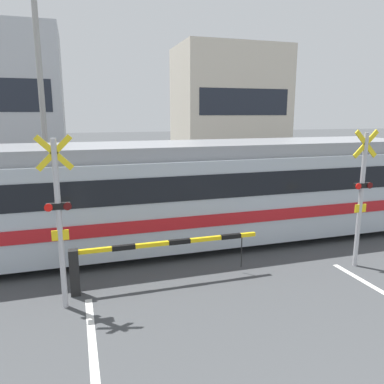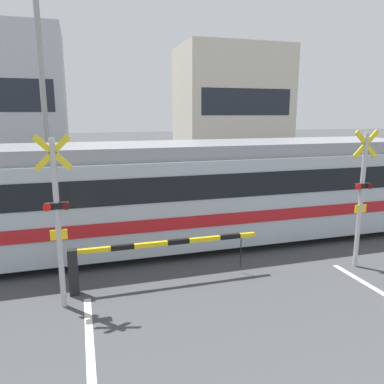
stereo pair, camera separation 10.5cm
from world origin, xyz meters
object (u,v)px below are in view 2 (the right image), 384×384
object	(u,v)px
commuter_train	(75,197)
crossing_barrier_far	(217,192)
crossing_signal_left	(57,215)
crossing_barrier_near	(130,255)
crossing_signal_right	(361,193)

from	to	relation	value
commuter_train	crossing_barrier_far	distance (m)	6.29
crossing_barrier_far	crossing_signal_left	world-z (taller)	crossing_signal_left
crossing_barrier_near	crossing_signal_left	bearing A→B (deg)	-161.29
crossing_barrier_near	crossing_signal_left	world-z (taller)	crossing_signal_left
commuter_train	crossing_barrier_near	world-z (taller)	commuter_train
crossing_barrier_near	commuter_train	bearing A→B (deg)	113.86
commuter_train	crossing_signal_right	xyz separation A→B (m)	(6.73, -3.00, 0.30)
crossing_barrier_far	crossing_signal_right	size ratio (longest dim) A/B	1.25
crossing_signal_left	crossing_signal_right	distance (m)	7.03
crossing_signal_right	crossing_barrier_far	bearing A→B (deg)	102.74
commuter_train	crossing_barrier_far	world-z (taller)	commuter_train
commuter_train	crossing_barrier_far	xyz separation A→B (m)	(5.31, 3.25, -0.85)
crossing_signal_right	commuter_train	bearing A→B (deg)	155.95
commuter_train	crossing_signal_left	world-z (taller)	crossing_signal_left
crossing_barrier_near	crossing_signal_right	distance (m)	5.75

